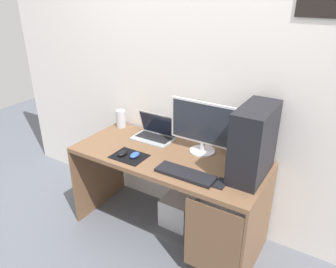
{
  "coord_description": "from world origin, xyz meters",
  "views": [
    {
      "loc": [
        1.15,
        -1.85,
        1.92
      ],
      "look_at": [
        0.0,
        0.0,
        0.91
      ],
      "focal_mm": 34.67,
      "sensor_mm": 36.0,
      "label": 1
    }
  ],
  "objects_px": {
    "pc_tower": "(254,142)",
    "keyboard": "(185,174)",
    "laptop": "(155,133)",
    "subwoofer": "(178,211)",
    "mouse_right": "(123,153)",
    "mouse_left": "(135,155)",
    "cell_phone": "(221,183)",
    "monitor": "(203,127)",
    "speaker": "(121,119)"
  },
  "relations": [
    {
      "from": "subwoofer",
      "to": "mouse_left",
      "type": "bearing_deg",
      "value": -125.38
    },
    {
      "from": "speaker",
      "to": "cell_phone",
      "type": "height_order",
      "value": "speaker"
    },
    {
      "from": "subwoofer",
      "to": "laptop",
      "type": "bearing_deg",
      "value": 167.13
    },
    {
      "from": "pc_tower",
      "to": "mouse_right",
      "type": "relative_size",
      "value": 5.14
    },
    {
      "from": "keyboard",
      "to": "speaker",
      "type": "bearing_deg",
      "value": 154.97
    },
    {
      "from": "laptop",
      "to": "keyboard",
      "type": "xyz_separation_m",
      "value": [
        0.51,
        -0.38,
        -0.03
      ]
    },
    {
      "from": "pc_tower",
      "to": "mouse_left",
      "type": "relative_size",
      "value": 5.14
    },
    {
      "from": "pc_tower",
      "to": "speaker",
      "type": "distance_m",
      "value": 1.3
    },
    {
      "from": "mouse_left",
      "to": "cell_phone",
      "type": "relative_size",
      "value": 0.74
    },
    {
      "from": "mouse_right",
      "to": "subwoofer",
      "type": "relative_size",
      "value": 0.38
    },
    {
      "from": "monitor",
      "to": "mouse_left",
      "type": "distance_m",
      "value": 0.56
    },
    {
      "from": "laptop",
      "to": "speaker",
      "type": "bearing_deg",
      "value": 174.28
    },
    {
      "from": "monitor",
      "to": "speaker",
      "type": "height_order",
      "value": "monitor"
    },
    {
      "from": "laptop",
      "to": "mouse_left",
      "type": "xyz_separation_m",
      "value": [
        0.06,
        -0.36,
        -0.02
      ]
    },
    {
      "from": "keyboard",
      "to": "cell_phone",
      "type": "height_order",
      "value": "keyboard"
    },
    {
      "from": "cell_phone",
      "to": "subwoofer",
      "type": "distance_m",
      "value": 0.83
    },
    {
      "from": "laptop",
      "to": "cell_phone",
      "type": "distance_m",
      "value": 0.84
    },
    {
      "from": "laptop",
      "to": "subwoofer",
      "type": "xyz_separation_m",
      "value": [
        0.28,
        -0.06,
        -0.65
      ]
    },
    {
      "from": "pc_tower",
      "to": "monitor",
      "type": "bearing_deg",
      "value": 164.13
    },
    {
      "from": "pc_tower",
      "to": "cell_phone",
      "type": "height_order",
      "value": "pc_tower"
    },
    {
      "from": "monitor",
      "to": "speaker",
      "type": "distance_m",
      "value": 0.86
    },
    {
      "from": "monitor",
      "to": "mouse_right",
      "type": "distance_m",
      "value": 0.64
    },
    {
      "from": "laptop",
      "to": "mouse_right",
      "type": "xyz_separation_m",
      "value": [
        -0.03,
        -0.39,
        -0.02
      ]
    },
    {
      "from": "monitor",
      "to": "cell_phone",
      "type": "xyz_separation_m",
      "value": [
        0.31,
        -0.34,
        -0.21
      ]
    },
    {
      "from": "mouse_right",
      "to": "subwoofer",
      "type": "bearing_deg",
      "value": 46.53
    },
    {
      "from": "speaker",
      "to": "mouse_left",
      "type": "bearing_deg",
      "value": -41.27
    },
    {
      "from": "pc_tower",
      "to": "speaker",
      "type": "bearing_deg",
      "value": 172.08
    },
    {
      "from": "cell_phone",
      "to": "mouse_left",
      "type": "bearing_deg",
      "value": -179.22
    },
    {
      "from": "pc_tower",
      "to": "cell_phone",
      "type": "relative_size",
      "value": 3.8
    },
    {
      "from": "mouse_left",
      "to": "cell_phone",
      "type": "height_order",
      "value": "mouse_left"
    },
    {
      "from": "mouse_left",
      "to": "pc_tower",
      "type": "bearing_deg",
      "value": 15.37
    },
    {
      "from": "mouse_left",
      "to": "subwoofer",
      "type": "relative_size",
      "value": 0.38
    },
    {
      "from": "mouse_left",
      "to": "subwoofer",
      "type": "distance_m",
      "value": 0.73
    },
    {
      "from": "speaker",
      "to": "subwoofer",
      "type": "distance_m",
      "value": 0.97
    },
    {
      "from": "laptop",
      "to": "mouse_right",
      "type": "relative_size",
      "value": 3.55
    },
    {
      "from": "pc_tower",
      "to": "keyboard",
      "type": "distance_m",
      "value": 0.5
    },
    {
      "from": "monitor",
      "to": "mouse_left",
      "type": "xyz_separation_m",
      "value": [
        -0.39,
        -0.35,
        -0.19
      ]
    },
    {
      "from": "laptop",
      "to": "mouse_left",
      "type": "relative_size",
      "value": 3.55
    },
    {
      "from": "pc_tower",
      "to": "mouse_left",
      "type": "bearing_deg",
      "value": -164.63
    },
    {
      "from": "laptop",
      "to": "subwoofer",
      "type": "distance_m",
      "value": 0.71
    },
    {
      "from": "keyboard",
      "to": "subwoofer",
      "type": "xyz_separation_m",
      "value": [
        -0.23,
        0.32,
        -0.62
      ]
    },
    {
      "from": "laptop",
      "to": "mouse_left",
      "type": "height_order",
      "value": "laptop"
    },
    {
      "from": "mouse_right",
      "to": "speaker",
      "type": "bearing_deg",
      "value": 130.38
    },
    {
      "from": "subwoofer",
      "to": "cell_phone",
      "type": "bearing_deg",
      "value": -30.99
    },
    {
      "from": "laptop",
      "to": "keyboard",
      "type": "height_order",
      "value": "laptop"
    },
    {
      "from": "laptop",
      "to": "mouse_left",
      "type": "distance_m",
      "value": 0.37
    },
    {
      "from": "monitor",
      "to": "speaker",
      "type": "bearing_deg",
      "value": 176.22
    },
    {
      "from": "keyboard",
      "to": "mouse_left",
      "type": "height_order",
      "value": "mouse_left"
    },
    {
      "from": "pc_tower",
      "to": "keyboard",
      "type": "xyz_separation_m",
      "value": [
        -0.37,
        -0.24,
        -0.23
      ]
    },
    {
      "from": "monitor",
      "to": "cell_phone",
      "type": "distance_m",
      "value": 0.5
    }
  ]
}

